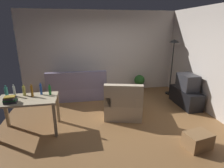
{
  "coord_description": "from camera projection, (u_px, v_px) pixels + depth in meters",
  "views": [
    {
      "loc": [
        -0.69,
        -3.93,
        2.18
      ],
      "look_at": [
        0.1,
        0.5,
        0.75
      ],
      "focal_mm": 28.96,
      "sensor_mm": 36.0,
      "label": 1
    }
  ],
  "objects": [
    {
      "name": "bottle_green",
      "position": [
        50.0,
        90.0,
        3.92
      ],
      "size": [
        0.05,
        0.05,
        0.24
      ],
      "color": "#1E722D",
      "rests_on": "desk"
    },
    {
      "name": "book_stack",
      "position": [
        10.0,
        100.0,
        3.51
      ],
      "size": [
        0.26,
        0.2,
        0.14
      ],
      "color": "#333338",
      "rests_on": "desk"
    },
    {
      "name": "wall_right",
      "position": [
        214.0,
        62.0,
        4.49
      ],
      "size": [
        0.1,
        4.4,
        2.7
      ],
      "primitive_type": "cube",
      "color": "beige",
      "rests_on": "ground_plane"
    },
    {
      "name": "bottle_amber",
      "position": [
        32.0,
        91.0,
        3.82
      ],
      "size": [
        0.05,
        0.05,
        0.28
      ],
      "color": "#9E6019",
      "rests_on": "desk"
    },
    {
      "name": "tv",
      "position": [
        188.0,
        82.0,
        5.06
      ],
      "size": [
        0.41,
        0.6,
        0.44
      ],
      "rotation": [
        0.0,
        0.0,
        1.57
      ],
      "color": "#2D2D33",
      "rests_on": "tv_stand"
    },
    {
      "name": "armchair",
      "position": [
        123.0,
        104.0,
        4.54
      ],
      "size": [
        1.08,
        1.03,
        0.92
      ],
      "rotation": [
        0.0,
        0.0,
        2.89
      ],
      "color": "beige",
      "rests_on": "ground_plane"
    },
    {
      "name": "desk",
      "position": [
        28.0,
        103.0,
        3.77
      ],
      "size": [
        1.21,
        0.71,
        0.76
      ],
      "rotation": [
        0.0,
        0.0,
        0.01
      ],
      "color": "#C6B28E",
      "rests_on": "ground_plane"
    },
    {
      "name": "potted_plant",
      "position": [
        139.0,
        82.0,
        6.37
      ],
      "size": [
        0.36,
        0.36,
        0.57
      ],
      "color": "brown",
      "rests_on": "ground_plane"
    },
    {
      "name": "couch",
      "position": [
        77.0,
        89.0,
        5.72
      ],
      "size": [
        1.77,
        0.84,
        0.92
      ],
      "rotation": [
        0.0,
        0.0,
        3.14
      ],
      "color": "gray",
      "rests_on": "ground_plane"
    },
    {
      "name": "ground_plane",
      "position": [
        112.0,
        119.0,
        4.47
      ],
      "size": [
        5.2,
        4.4,
        0.02
      ],
      "primitive_type": "cube",
      "color": "olive"
    },
    {
      "name": "bottle_squat",
      "position": [
        24.0,
        91.0,
        3.87
      ],
      "size": [
        0.06,
        0.06,
        0.24
      ],
      "color": "#BCB24C",
      "rests_on": "desk"
    },
    {
      "name": "bottle_clear",
      "position": [
        14.0,
        91.0,
        3.83
      ],
      "size": [
        0.05,
        0.05,
        0.27
      ],
      "color": "silver",
      "rests_on": "desk"
    },
    {
      "name": "storage_box",
      "position": [
        198.0,
        140.0,
        3.38
      ],
      "size": [
        0.54,
        0.43,
        0.3
      ],
      "primitive_type": "cube",
      "rotation": [
        0.0,
        0.0,
        0.2
      ],
      "color": "olive",
      "rests_on": "ground_plane"
    },
    {
      "name": "wall_rear",
      "position": [
        100.0,
        52.0,
        6.12
      ],
      "size": [
        5.2,
        0.1,
        2.7
      ],
      "primitive_type": "cube",
      "color": "silver",
      "rests_on": "ground_plane"
    },
    {
      "name": "bottle_tall",
      "position": [
        6.0,
        92.0,
        3.84
      ],
      "size": [
        0.07,
        0.07,
        0.23
      ],
      "color": "teal",
      "rests_on": "desk"
    },
    {
      "name": "bottle_blue",
      "position": [
        41.0,
        89.0,
        3.93
      ],
      "size": [
        0.05,
        0.05,
        0.27
      ],
      "color": "#2347A3",
      "rests_on": "desk"
    },
    {
      "name": "torchiere_lamp",
      "position": [
        173.0,
        52.0,
        5.75
      ],
      "size": [
        0.32,
        0.32,
        1.81
      ],
      "color": "black",
      "rests_on": "ground_plane"
    },
    {
      "name": "tv_stand",
      "position": [
        186.0,
        97.0,
        5.2
      ],
      "size": [
        0.44,
        1.1,
        0.48
      ],
      "rotation": [
        0.0,
        0.0,
        1.57
      ],
      "color": "black",
      "rests_on": "ground_plane"
    }
  ]
}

